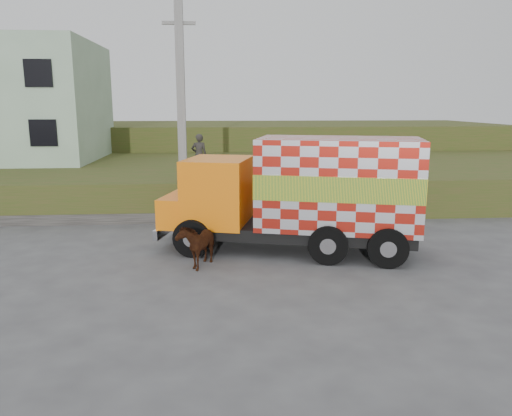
{
  "coord_description": "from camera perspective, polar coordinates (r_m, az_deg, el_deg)",
  "views": [
    {
      "loc": [
        0.34,
        -14.28,
        4.38
      ],
      "look_at": [
        1.45,
        0.38,
        1.3
      ],
      "focal_mm": 35.0,
      "sensor_mm": 36.0,
      "label": 1
    }
  ],
  "objects": [
    {
      "name": "pedestrian",
      "position": [
        20.28,
        -6.51,
        6.02
      ],
      "size": [
        0.67,
        0.49,
        1.71
      ],
      "primitive_type": "imported",
      "rotation": [
        0.0,
        0.0,
        3.28
      ],
      "color": "#2C2927",
      "rests_on": "embankment"
    },
    {
      "name": "cow",
      "position": [
        13.81,
        -6.7,
        -4.05
      ],
      "size": [
        1.16,
        1.61,
        1.24
      ],
      "primitive_type": "imported",
      "rotation": [
        0.0,
        0.0,
        -0.38
      ],
      "color": "#34110D",
      "rests_on": "ground"
    },
    {
      "name": "embankment",
      "position": [
        24.55,
        -5.06,
        3.28
      ],
      "size": [
        40.0,
        12.0,
        1.5
      ],
      "primitive_type": "cube",
      "color": "#374D19",
      "rests_on": "ground"
    },
    {
      "name": "retaining_strip",
      "position": [
        19.09,
        -11.25,
        -1.05
      ],
      "size": [
        16.0,
        0.5,
        0.4
      ],
      "primitive_type": "cube",
      "color": "#595651",
      "rests_on": "ground"
    },
    {
      "name": "ground",
      "position": [
        14.94,
        -5.45,
        -5.28
      ],
      "size": [
        120.0,
        120.0,
        0.0
      ],
      "primitive_type": "plane",
      "color": "#474749",
      "rests_on": "ground"
    },
    {
      "name": "utility_pole",
      "position": [
        18.93,
        -8.52,
        10.78
      ],
      "size": [
        1.2,
        0.3,
        8.0
      ],
      "color": "gray",
      "rests_on": "ground"
    },
    {
      "name": "embankment_far",
      "position": [
        36.39,
        -4.86,
        7.24
      ],
      "size": [
        40.0,
        12.0,
        3.0
      ],
      "primitive_type": "cube",
      "color": "#374D19",
      "rests_on": "ground"
    },
    {
      "name": "cargo_truck",
      "position": [
        14.88,
        5.39,
        1.63
      ],
      "size": [
        8.02,
        4.26,
        3.41
      ],
      "rotation": [
        0.0,
        0.0,
        -0.26
      ],
      "color": "black",
      "rests_on": "ground"
    }
  ]
}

